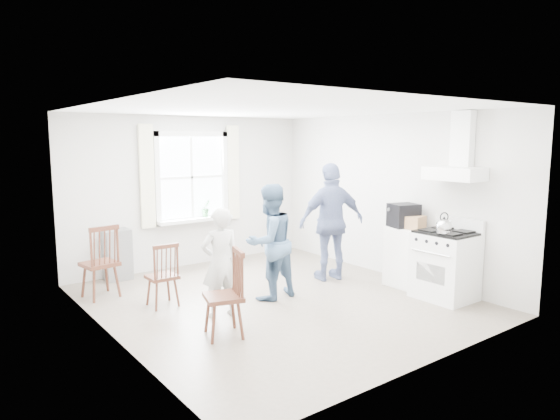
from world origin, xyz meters
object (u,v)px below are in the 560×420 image
(windsor_chair_c, at_px, (232,283))
(gas_stove, at_px, (445,265))
(windsor_chair_a, at_px, (103,254))
(person_right, at_px, (332,222))
(windsor_chair_b, at_px, (165,268))
(person_left, at_px, (220,263))
(stereo_stack, at_px, (404,215))
(person_mid, at_px, (270,242))
(low_cabinet, at_px, (408,257))

(windsor_chair_c, bearing_deg, gas_stove, -12.20)
(windsor_chair_a, bearing_deg, person_right, -20.19)
(windsor_chair_b, bearing_deg, person_left, -58.83)
(stereo_stack, relative_size, windsor_chair_a, 0.46)
(windsor_chair_b, xyz_separation_m, person_left, (0.43, -0.71, 0.16))
(windsor_chair_a, distance_m, windsor_chair_b, 1.01)
(stereo_stack, distance_m, person_mid, 2.11)
(stereo_stack, height_order, windsor_chair_c, stereo_stack)
(windsor_chair_c, bearing_deg, person_mid, 36.42)
(person_mid, bearing_deg, stereo_stack, 154.78)
(gas_stove, distance_m, windsor_chair_b, 3.82)
(windsor_chair_c, xyz_separation_m, person_mid, (1.11, 0.82, 0.19))
(gas_stove, xyz_separation_m, person_right, (-0.60, 1.66, 0.44))
(windsor_chair_a, distance_m, person_left, 1.83)
(windsor_chair_b, relative_size, person_left, 0.63)
(low_cabinet, xyz_separation_m, stereo_stack, (-0.03, 0.08, 0.63))
(stereo_stack, relative_size, person_right, 0.26)
(person_mid, bearing_deg, windsor_chair_c, 30.66)
(windsor_chair_c, distance_m, person_left, 0.65)
(gas_stove, height_order, low_cabinet, gas_stove)
(windsor_chair_b, height_order, person_mid, person_mid)
(windsor_chair_a, xyz_separation_m, person_left, (0.95, -1.57, 0.05))
(low_cabinet, bearing_deg, person_right, 124.97)
(person_right, bearing_deg, windsor_chair_b, 9.24)
(windsor_chair_b, relative_size, windsor_chair_c, 0.87)
(windsor_chair_b, distance_m, windsor_chair_c, 1.34)
(windsor_chair_a, bearing_deg, gas_stove, -36.77)
(person_mid, height_order, person_right, person_right)
(windsor_chair_a, height_order, windsor_chair_c, windsor_chair_a)
(person_left, xyz_separation_m, person_right, (2.24, 0.39, 0.23))
(low_cabinet, height_order, windsor_chair_b, low_cabinet)
(windsor_chair_a, relative_size, person_right, 0.57)
(gas_stove, bearing_deg, windsor_chair_b, 148.85)
(stereo_stack, bearing_deg, person_right, 125.91)
(windsor_chair_c, bearing_deg, windsor_chair_b, 99.82)
(stereo_stack, bearing_deg, person_left, 170.33)
(gas_stove, xyz_separation_m, person_left, (-2.84, 1.27, 0.20))
(stereo_stack, height_order, person_mid, person_mid)
(low_cabinet, height_order, stereo_stack, stereo_stack)
(windsor_chair_b, bearing_deg, gas_stove, -31.15)
(low_cabinet, relative_size, stereo_stack, 1.89)
(gas_stove, bearing_deg, person_mid, 142.68)
(low_cabinet, height_order, windsor_chair_c, windsor_chair_c)
(stereo_stack, distance_m, windsor_chair_b, 3.56)
(low_cabinet, height_order, person_left, person_left)
(person_mid, bearing_deg, person_left, 7.04)
(gas_stove, distance_m, person_mid, 2.45)
(gas_stove, bearing_deg, windsor_chair_a, 143.23)
(low_cabinet, distance_m, windsor_chair_c, 3.12)
(low_cabinet, xyz_separation_m, windsor_chair_a, (-3.86, 2.14, 0.19))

